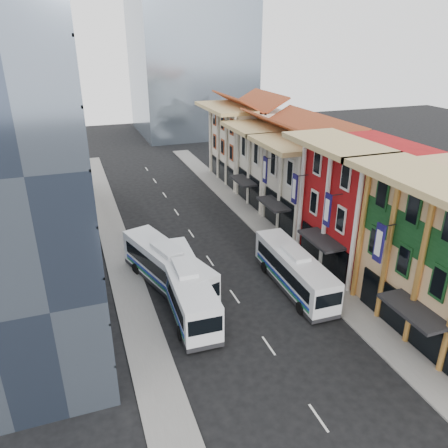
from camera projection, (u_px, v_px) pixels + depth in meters
name	position (u px, v px, depth m)	size (l,w,h in m)	color
ground	(328.00, 431.00, 25.18)	(200.00, 200.00, 0.00)	black
sidewalk_right	(285.00, 247.00, 46.78)	(3.00, 90.00, 0.15)	slate
sidewalk_left	(125.00, 274.00, 41.52)	(3.00, 90.00, 0.15)	slate
shophouse_red	(364.00, 205.00, 41.80)	(8.00, 10.00, 12.00)	#A61214
shophouse_cream_near	(312.00, 186.00, 50.40)	(8.00, 9.00, 10.00)	silver
shophouse_cream_mid	(278.00, 165.00, 58.17)	(8.00, 9.00, 10.00)	silver
shophouse_cream_far	(248.00, 145.00, 67.04)	(8.00, 12.00, 11.00)	silver
office_block_far	(36.00, 159.00, 53.71)	(10.00, 18.00, 14.00)	gray
bus_left_near	(185.00, 286.00, 35.92)	(2.90, 12.37, 3.97)	white
bus_left_far	(168.00, 267.00, 38.94)	(2.91, 12.44, 3.99)	silver
bus_right	(294.00, 270.00, 38.75)	(2.70, 11.53, 3.70)	silver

